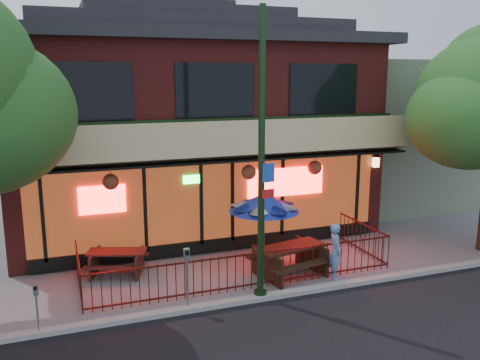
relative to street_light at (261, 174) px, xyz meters
The scene contains 12 objects.
ground 3.17m from the street_light, 90.34° to the left, with size 80.00×80.00×0.00m, color gray.
curb 3.09m from the street_light, 91.40° to the right, with size 80.00×0.25×0.12m, color #999993.
restaurant_building 7.58m from the street_light, 90.02° to the left, with size 12.96×9.49×8.05m.
neighbor_building 12.11m from the street_light, 42.01° to the left, with size 6.00×7.00×6.00m, color slate.
patio_fence 2.68m from the street_light, 90.15° to the left, with size 8.44×2.62×1.00m.
street_light is the anchor object (origin of this frame).
picnic_table_left 5.01m from the street_light, 138.34° to the left, with size 1.91×1.68×0.68m.
picnic_table_right 3.12m from the street_light, 39.61° to the left, with size 2.24×1.87×0.85m.
patio_umbrella 2.39m from the street_light, 65.22° to the left, with size 2.00×2.00×2.28m.
pedestrian 3.40m from the street_light, 11.62° to the left, with size 0.57×0.37×1.55m, color #6489C8.
parking_meter_near 2.82m from the street_light, behind, with size 0.14×0.12×1.52m.
parking_meter_far 5.66m from the street_light, behind, with size 0.12×0.11×1.16m.
Camera 1 is at (-4.51, -11.28, 5.46)m, focal length 38.00 mm.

